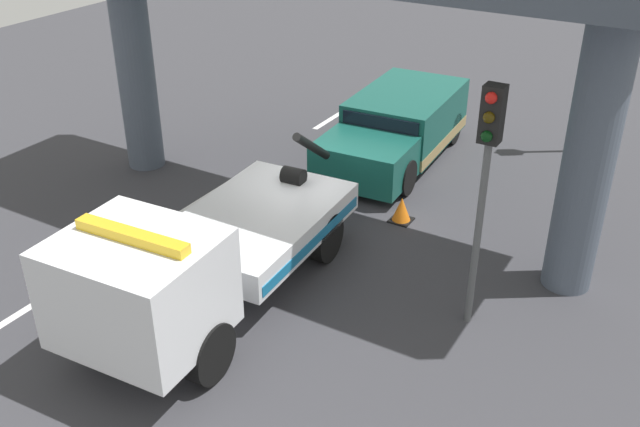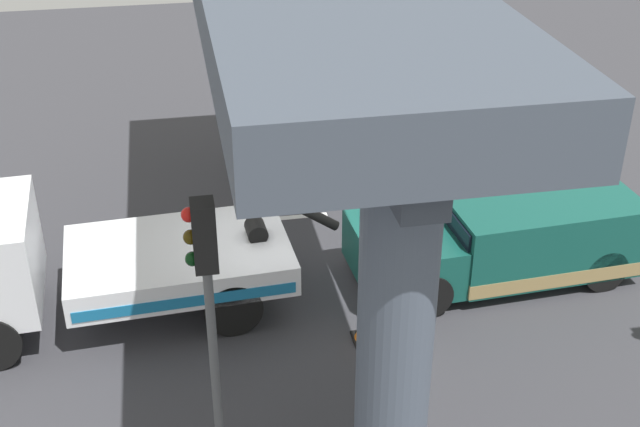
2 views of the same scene
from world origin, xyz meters
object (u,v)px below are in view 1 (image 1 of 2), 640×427
object	(u,v)px
tow_truck_white	(196,259)
traffic_light_near	(606,28)
traffic_light_far	(487,158)
traffic_cone_orange	(402,210)
towed_van_green	(397,128)

from	to	relation	value
tow_truck_white	traffic_light_near	xyz separation A→B (m)	(-10.77, 4.01, 2.02)
tow_truck_white	traffic_light_near	distance (m)	11.67
traffic_light_far	traffic_cone_orange	world-z (taller)	traffic_light_far
tow_truck_white	traffic_light_near	world-z (taller)	traffic_light_near
traffic_light_near	traffic_cone_orange	world-z (taller)	traffic_light_near
tow_truck_white	traffic_cone_orange	xyz separation A→B (m)	(-4.93, 1.51, -0.94)
traffic_light_near	towed_van_green	bearing A→B (deg)	-55.15
towed_van_green	traffic_light_near	size ratio (longest dim) A/B	1.20
tow_truck_white	traffic_light_far	bearing A→B (deg)	119.57
tow_truck_white	towed_van_green	xyz separation A→B (m)	(-7.95, -0.05, -0.42)
towed_van_green	traffic_light_far	size ratio (longest dim) A/B	1.25
traffic_light_near	traffic_light_far	world-z (taller)	traffic_light_near
traffic_light_far	traffic_cone_orange	size ratio (longest dim) A/B	7.65
towed_van_green	traffic_light_far	distance (m)	7.35
towed_van_green	traffic_cone_orange	bearing A→B (deg)	27.29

